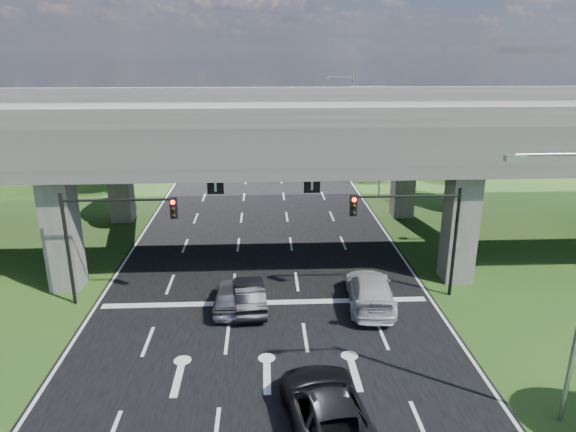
{
  "coord_description": "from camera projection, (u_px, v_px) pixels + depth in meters",
  "views": [
    {
      "loc": [
        -0.03,
        -20.76,
        12.68
      ],
      "look_at": [
        1.36,
        7.17,
        3.61
      ],
      "focal_mm": 32.0,
      "sensor_mm": 36.0,
      "label": 1
    }
  ],
  "objects": [
    {
      "name": "car_dark",
      "position": [
        249.0,
        295.0,
        26.22
      ],
      "size": [
        1.88,
        4.44,
        1.42
      ],
      "primitive_type": "imported",
      "rotation": [
        0.0,
        0.0,
        3.23
      ],
      "color": "black",
      "rests_on": "road"
    },
    {
      "name": "tree_left_near",
      "position": [
        108.0,
        142.0,
        46.2
      ],
      "size": [
        4.5,
        4.5,
        7.8
      ],
      "color": "black",
      "rests_on": "ground"
    },
    {
      "name": "car_white",
      "position": [
        370.0,
        291.0,
        26.48
      ],
      "size": [
        2.78,
        5.76,
        1.62
      ],
      "primitive_type": "imported",
      "rotation": [
        0.0,
        0.0,
        3.05
      ],
      "color": "#B2B2B2",
      "rests_on": "road"
    },
    {
      "name": "warehouse",
      "position": [
        21.0,
        154.0,
        55.05
      ],
      "size": [
        20.0,
        10.0,
        4.0
      ],
      "primitive_type": "cube",
      "color": "#9E9E99",
      "rests_on": "ground"
    },
    {
      "name": "streetlight_beyond",
      "position": [
        348.0,
        111.0,
        60.32
      ],
      "size": [
        3.38,
        0.25,
        10.0
      ],
      "color": "gray",
      "rests_on": "ground"
    },
    {
      "name": "signal_right",
      "position": [
        416.0,
        223.0,
        26.46
      ],
      "size": [
        5.76,
        0.54,
        6.0
      ],
      "color": "black",
      "rests_on": "ground"
    },
    {
      "name": "ground",
      "position": [
        266.0,
        339.0,
        23.64
      ],
      "size": [
        160.0,
        160.0,
        0.0
      ],
      "primitive_type": "plane",
      "color": "#214817",
      "rests_on": "ground"
    },
    {
      "name": "signal_left",
      "position": [
        109.0,
        228.0,
        25.72
      ],
      "size": [
        5.76,
        0.54,
        6.0
      ],
      "color": "black",
      "rests_on": "ground"
    },
    {
      "name": "tree_right_far",
      "position": [
        358.0,
        116.0,
        64.53
      ],
      "size": [
        4.5,
        4.5,
        7.8
      ],
      "color": "black",
      "rests_on": "ground"
    },
    {
      "name": "tree_left_far",
      "position": [
        154.0,
        116.0,
        61.35
      ],
      "size": [
        4.8,
        4.8,
        8.32
      ],
      "color": "black",
      "rests_on": "ground"
    },
    {
      "name": "overpass",
      "position": [
        263.0,
        129.0,
        32.6
      ],
      "size": [
        80.0,
        15.0,
        10.0
      ],
      "color": "#3C3936",
      "rests_on": "ground"
    },
    {
      "name": "road",
      "position": [
        265.0,
        256.0,
        33.13
      ],
      "size": [
        18.0,
        120.0,
        0.03
      ],
      "primitive_type": "cube",
      "color": "black",
      "rests_on": "ground"
    },
    {
      "name": "car_trailing",
      "position": [
        327.0,
        410.0,
        17.69
      ],
      "size": [
        3.43,
        6.11,
        1.61
      ],
      "primitive_type": "imported",
      "rotation": [
        0.0,
        0.0,
        3.28
      ],
      "color": "black",
      "rests_on": "road"
    },
    {
      "name": "tree_right_mid",
      "position": [
        406.0,
        130.0,
        57.31
      ],
      "size": [
        3.91,
        3.9,
        6.76
      ],
      "color": "black",
      "rests_on": "ground"
    },
    {
      "name": "tree_left_mid",
      "position": [
        101.0,
        135.0,
        53.86
      ],
      "size": [
        3.91,
        3.9,
        6.76
      ],
      "color": "black",
      "rests_on": "ground"
    },
    {
      "name": "streetlight_far",
      "position": [
        378.0,
        132.0,
        45.11
      ],
      "size": [
        3.38,
        0.25,
        10.0
      ],
      "color": "gray",
      "rests_on": "ground"
    },
    {
      "name": "car_silver",
      "position": [
        230.0,
        296.0,
        26.18
      ],
      "size": [
        1.71,
        4.09,
        1.38
      ],
      "primitive_type": "imported",
      "rotation": [
        0.0,
        0.0,
        3.12
      ],
      "color": "#93949A",
      "rests_on": "road"
    },
    {
      "name": "tree_right_near",
      "position": [
        398.0,
        139.0,
        49.47
      ],
      "size": [
        4.2,
        4.2,
        7.28
      ],
      "color": "black",
      "rests_on": "ground"
    }
  ]
}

